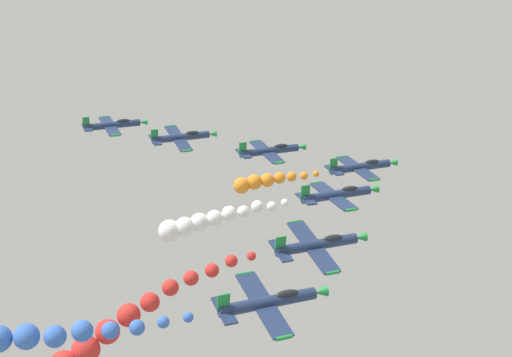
% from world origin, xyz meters
% --- Properties ---
extents(airplane_lead, '(9.57, 10.35, 2.34)m').
position_xyz_m(airplane_lead, '(-0.45, 15.68, 100.79)').
color(airplane_lead, navy).
extents(smoke_trail_lead, '(2.42, 11.84, 2.44)m').
position_xyz_m(smoke_trail_lead, '(-0.90, 1.18, 100.42)').
color(smoke_trail_lead, orange).
extents(airplane_left_inner, '(9.56, 10.35, 2.35)m').
position_xyz_m(airplane_left_inner, '(-11.07, 6.59, 101.03)').
color(airplane_left_inner, navy).
extents(airplane_right_inner, '(9.56, 10.35, 2.32)m').
position_xyz_m(airplane_right_inner, '(9.82, 6.68, 101.67)').
color(airplane_right_inner, navy).
extents(smoke_trail_right_inner, '(3.13, 15.46, 3.82)m').
position_xyz_m(smoke_trail_right_inner, '(9.08, -10.27, 100.40)').
color(smoke_trail_right_inner, white).
extents(airplane_left_outer, '(9.50, 10.35, 2.76)m').
position_xyz_m(airplane_left_outer, '(-21.98, -3.57, 101.15)').
color(airplane_left_outer, navy).
extents(airplane_right_outer, '(9.45, 10.35, 2.94)m').
position_xyz_m(airplane_right_outer, '(21.82, -1.74, 101.65)').
color(airplane_right_outer, navy).
extents(airplane_trailing, '(9.56, 10.35, 2.37)m').
position_xyz_m(airplane_trailing, '(-31.71, -12.17, 101.42)').
color(airplane_trailing, navy).
extents(airplane_high_slot, '(9.49, 10.35, 2.82)m').
position_xyz_m(airplane_high_slot, '(31.15, -10.99, 101.78)').
color(airplane_high_slot, navy).
extents(smoke_trail_high_slot, '(4.98, 16.65, 2.48)m').
position_xyz_m(smoke_trail_high_slot, '(28.92, -29.37, 101.33)').
color(smoke_trail_high_slot, blue).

